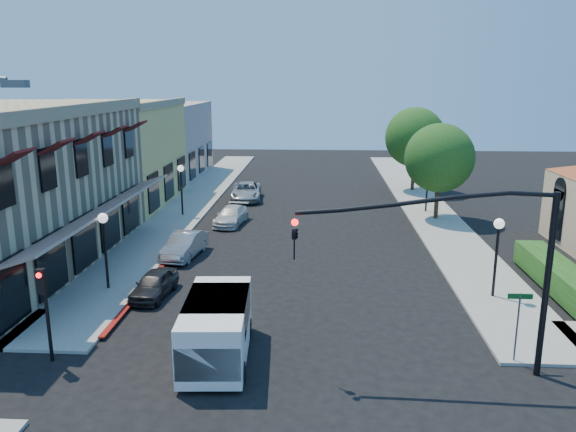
# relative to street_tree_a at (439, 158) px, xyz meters

# --- Properties ---
(ground) EXTENTS (120.00, 120.00, 0.00)m
(ground) POSITION_rel_street_tree_a_xyz_m (-8.80, -22.00, -4.19)
(ground) COLOR black
(ground) RESTS_ON ground
(sidewalk_left) EXTENTS (3.50, 50.00, 0.12)m
(sidewalk_left) POSITION_rel_street_tree_a_xyz_m (-17.55, 5.00, -4.13)
(sidewalk_left) COLOR gray
(sidewalk_left) RESTS_ON ground
(sidewalk_right) EXTENTS (3.50, 50.00, 0.12)m
(sidewalk_right) POSITION_rel_street_tree_a_xyz_m (-0.05, 5.00, -4.13)
(sidewalk_right) COLOR gray
(sidewalk_right) RESTS_ON ground
(curb_red_strip) EXTENTS (0.25, 10.00, 0.06)m
(curb_red_strip) POSITION_rel_street_tree_a_xyz_m (-15.70, -14.00, -4.19)
(curb_red_strip) COLOR maroon
(curb_red_strip) RESTS_ON ground
(yellow_stucco_building) EXTENTS (10.00, 12.00, 7.60)m
(yellow_stucco_building) POSITION_rel_street_tree_a_xyz_m (-24.30, 4.00, -0.39)
(yellow_stucco_building) COLOR #DFB564
(yellow_stucco_building) RESTS_ON ground
(pink_stucco_building) EXTENTS (10.00, 12.00, 7.00)m
(pink_stucco_building) POSITION_rel_street_tree_a_xyz_m (-24.30, 16.00, -0.69)
(pink_stucco_building) COLOR tan
(pink_stucco_building) RESTS_ON ground
(hedge) EXTENTS (1.40, 8.00, 1.10)m
(hedge) POSITION_rel_street_tree_a_xyz_m (2.90, -13.00, -4.19)
(hedge) COLOR #1F4915
(hedge) RESTS_ON ground
(street_tree_a) EXTENTS (4.56, 4.56, 6.48)m
(street_tree_a) POSITION_rel_street_tree_a_xyz_m (0.00, 0.00, 0.00)
(street_tree_a) COLOR black
(street_tree_a) RESTS_ON ground
(street_tree_b) EXTENTS (4.94, 4.94, 7.02)m
(street_tree_b) POSITION_rel_street_tree_a_xyz_m (0.00, 10.00, 0.35)
(street_tree_b) COLOR black
(street_tree_b) RESTS_ON ground
(signal_mast_arm) EXTENTS (8.01, 0.39, 6.00)m
(signal_mast_arm) POSITION_rel_street_tree_a_xyz_m (-2.94, -20.50, -0.11)
(signal_mast_arm) COLOR black
(signal_mast_arm) RESTS_ON ground
(secondary_signal) EXTENTS (0.28, 0.42, 3.32)m
(secondary_signal) POSITION_rel_street_tree_a_xyz_m (-16.80, -20.59, -1.88)
(secondary_signal) COLOR black
(secondary_signal) RESTS_ON ground
(street_name_sign) EXTENTS (0.80, 0.06, 2.50)m
(street_name_sign) POSITION_rel_street_tree_a_xyz_m (-1.30, -19.80, -2.50)
(street_name_sign) COLOR #595B5E
(street_name_sign) RESTS_ON ground
(lamppost_left_near) EXTENTS (0.44, 0.44, 3.57)m
(lamppost_left_near) POSITION_rel_street_tree_a_xyz_m (-17.30, -14.00, -1.46)
(lamppost_left_near) COLOR black
(lamppost_left_near) RESTS_ON ground
(lamppost_left_far) EXTENTS (0.44, 0.44, 3.57)m
(lamppost_left_far) POSITION_rel_street_tree_a_xyz_m (-17.30, 0.00, -1.46)
(lamppost_left_far) COLOR black
(lamppost_left_far) RESTS_ON ground
(lamppost_right_near) EXTENTS (0.44, 0.44, 3.57)m
(lamppost_right_near) POSITION_rel_street_tree_a_xyz_m (-0.30, -14.00, -1.46)
(lamppost_right_near) COLOR black
(lamppost_right_near) RESTS_ON ground
(lamppost_right_far) EXTENTS (0.44, 0.44, 3.57)m
(lamppost_right_far) POSITION_rel_street_tree_a_xyz_m (-0.30, 2.00, -1.46)
(lamppost_right_far) COLOR black
(lamppost_right_far) RESTS_ON ground
(white_van) EXTENTS (2.34, 4.85, 2.10)m
(white_van) POSITION_rel_street_tree_a_xyz_m (-11.25, -20.05, -2.98)
(white_van) COLOR white
(white_van) RESTS_ON ground
(parked_car_a) EXTENTS (1.64, 3.41, 1.12)m
(parked_car_a) POSITION_rel_street_tree_a_xyz_m (-15.00, -14.60, -3.63)
(parked_car_a) COLOR black
(parked_car_a) RESTS_ON ground
(parked_car_b) EXTENTS (1.90, 4.08, 1.30)m
(parked_car_b) POSITION_rel_street_tree_a_xyz_m (-15.00, -9.00, -3.55)
(parked_car_b) COLOR #9A9B9E
(parked_car_b) RESTS_ON ground
(parked_car_c) EXTENTS (2.12, 4.12, 1.14)m
(parked_car_c) POSITION_rel_street_tree_a_xyz_m (-13.60, -2.00, -3.62)
(parked_car_c) COLOR silver
(parked_car_c) RESTS_ON ground
(parked_car_d) EXTENTS (2.60, 5.02, 1.35)m
(parked_car_d) POSITION_rel_street_tree_a_xyz_m (-13.60, 5.68, -3.52)
(parked_car_d) COLOR #A9ABAE
(parked_car_d) RESTS_ON ground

